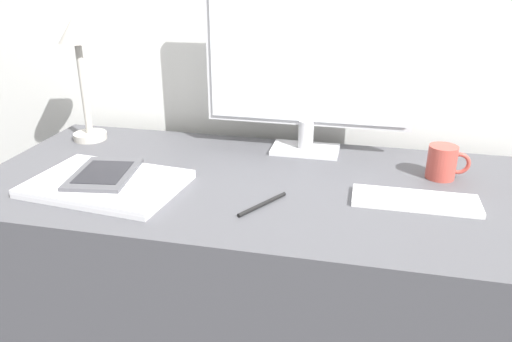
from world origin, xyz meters
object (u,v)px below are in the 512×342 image
at_px(ereader, 104,174).
at_px(monitor, 309,57).
at_px(pen, 262,204).
at_px(laptop, 107,184).
at_px(desk_lamp, 79,54).
at_px(keyboard, 415,200).
at_px(coffee_mug, 443,162).

bearing_deg(ereader, monitor, 36.45).
bearing_deg(ereader, pen, -5.07).
relative_size(laptop, desk_lamp, 1.02).
distance_m(ereader, desk_lamp, 0.42).
bearing_deg(keyboard, pen, -164.77).
relative_size(laptop, ereader, 1.74).
bearing_deg(laptop, ereader, 129.54).
bearing_deg(monitor, desk_lamp, -176.47).
xyz_separation_m(laptop, pen, (0.38, -0.01, -0.01)).
height_order(ereader, coffee_mug, coffee_mug).
bearing_deg(laptop, monitor, 39.37).
height_order(desk_lamp, pen, desk_lamp).
distance_m(laptop, desk_lamp, 0.45).
bearing_deg(desk_lamp, keyboard, -14.16).
height_order(coffee_mug, pen, coffee_mug).
bearing_deg(coffee_mug, monitor, 162.21).
relative_size(desk_lamp, coffee_mug, 3.55).
xyz_separation_m(monitor, desk_lamp, (-0.65, -0.04, -0.01)).
xyz_separation_m(desk_lamp, pen, (0.60, -0.32, -0.25)).
relative_size(desk_lamp, pen, 2.76).
bearing_deg(laptop, keyboard, 6.09).
distance_m(desk_lamp, pen, 0.73).
xyz_separation_m(keyboard, laptop, (-0.71, -0.08, 0.00)).
bearing_deg(pen, laptop, 177.94).
distance_m(ereader, coffee_mug, 0.83).
distance_m(keyboard, pen, 0.34).
bearing_deg(laptop, desk_lamp, 125.51).
relative_size(ereader, pen, 1.62).
bearing_deg(ereader, laptop, -50.46).
xyz_separation_m(keyboard, pen, (-0.33, -0.09, -0.00)).
relative_size(monitor, desk_lamp, 1.55).
bearing_deg(ereader, coffee_mug, 15.09).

